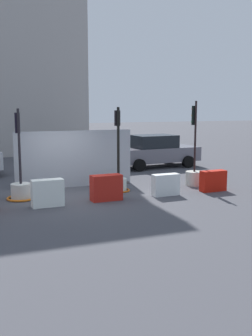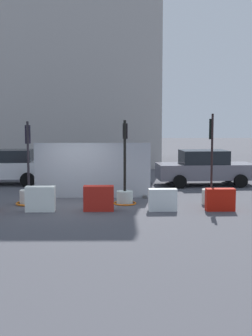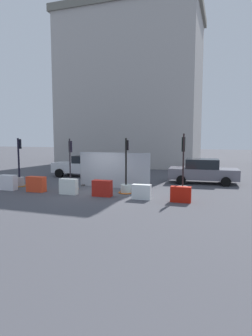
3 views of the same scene
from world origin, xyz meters
name	(u,v)px [view 1 (image 1 of 3)]	position (x,y,z in m)	size (l,w,h in m)	color
ground_plane	(72,197)	(0.00, 0.00, 0.00)	(120.00, 120.00, 0.00)	#46464C
traffic_light_1	(21,187)	(-1.67, 0.35, 0.43)	(0.98, 0.98, 3.05)	silver
traffic_light_2	(118,177)	(1.87, 0.38, 0.54)	(0.85, 0.85, 3.09)	silver
traffic_light_3	(194,172)	(5.05, 0.26, 0.52)	(0.68, 0.68, 3.33)	#B7B3A8
construction_barrier_2	(48,193)	(-1.02, -0.98, 0.43)	(1.00, 0.42, 0.86)	white
construction_barrier_3	(106,188)	(0.96, -0.90, 0.43)	(1.04, 0.47, 0.86)	#B32016
construction_barrier_4	(166,185)	(3.15, -0.95, 0.38)	(0.97, 0.38, 0.76)	silver
construction_barrier_5	(213,181)	(5.12, -0.96, 0.38)	(0.99, 0.39, 0.77)	red
car_grey_saloon	(154,151)	(5.73, 5.29, 0.82)	(4.68, 2.45, 1.66)	slate
site_fence_panel	(75,160)	(0.60, 1.76, 1.06)	(4.63, 0.50, 2.19)	#9BA1AB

